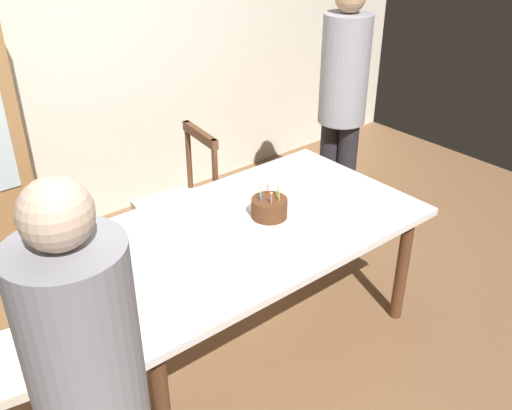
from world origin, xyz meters
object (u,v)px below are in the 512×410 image
Objects in this scene: plate_far_side at (208,212)px; person_guest at (343,99)px; dining_table at (249,238)px; person_celebrant at (93,400)px; plate_near_celebrant at (193,283)px; chair_spindle_back at (180,207)px; birthday_cake at (269,210)px.

person_guest is (1.33, 0.30, 0.26)m from plate_far_side.
dining_table is 1.07× the size of person_celebrant.
plate_near_celebrant is at bearing -131.11° from plate_far_side.
dining_table is at bearing 32.27° from person_celebrant.
chair_spindle_back reaches higher than plate_near_celebrant.
plate_near_celebrant is 1.91m from person_guest.
person_celebrant reaches higher than chair_spindle_back.
person_guest is at bearing 26.20° from birthday_cake.
chair_spindle_back is at bearing 72.63° from plate_far_side.
plate_near_celebrant reaches higher than dining_table.
birthday_cake is 0.91m from chair_spindle_back.
plate_near_celebrant is 0.61m from plate_far_side.
plate_near_celebrant is (-0.49, -0.23, 0.09)m from dining_table.
person_celebrant is (-1.30, -0.72, 0.15)m from birthday_cake.
birthday_cake is (0.13, -0.02, 0.13)m from dining_table.
plate_near_celebrant is 0.12× the size of person_guest.
dining_table is at bearing -156.74° from person_guest.
chair_spindle_back reaches higher than plate_far_side.
person_celebrant reaches higher than dining_table.
chair_spindle_back is (0.10, 0.83, -0.21)m from dining_table.
chair_spindle_back is 1.30m from person_guest.
person_celebrant is at bearing -138.10° from plate_far_side.
plate_far_side is at bearing -107.37° from chair_spindle_back.
plate_near_celebrant is at bearing -156.21° from person_guest.
plate_far_side is 0.23× the size of chair_spindle_back.
birthday_cake is 1.27× the size of plate_far_side.
chair_spindle_back is (0.19, 0.60, -0.30)m from plate_far_side.
plate_far_side is 0.12× the size of person_guest.
chair_spindle_back reaches higher than dining_table.
birthday_cake is 1.50m from person_celebrant.
dining_table is 1.42m from person_celebrant.
plate_far_side is 0.13× the size of person_celebrant.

